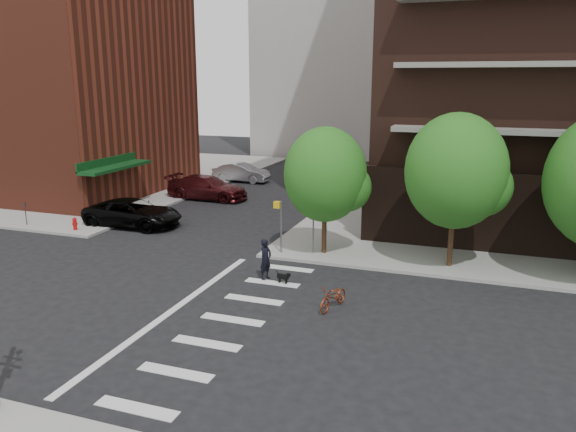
{
  "coord_description": "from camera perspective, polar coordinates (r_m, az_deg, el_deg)",
  "views": [
    {
      "loc": [
        11.25,
        -17.14,
        8.55
      ],
      "look_at": [
        3.0,
        6.0,
        2.5
      ],
      "focal_mm": 35.0,
      "sensor_mm": 36.0,
      "label": 1
    }
  ],
  "objects": [
    {
      "name": "tree_a",
      "position": [
        27.02,
        3.79,
        4.21
      ],
      "size": [
        4.0,
        4.0,
        5.9
      ],
      "color": "#301E11",
      "rests_on": "sidewalk_ne"
    },
    {
      "name": "parked_car_maroon",
      "position": [
        40.96,
        -8.18,
        2.88
      ],
      "size": [
        2.43,
        5.93,
        1.72
      ],
      "primitive_type": "imported",
      "rotation": [
        0.0,
        0.0,
        1.57
      ],
      "color": "#491316",
      "rests_on": "ground"
    },
    {
      "name": "dog_walker",
      "position": [
        24.41,
        -2.28,
        -4.43
      ],
      "size": [
        0.76,
        0.6,
        1.81
      ],
      "primitive_type": "imported",
      "rotation": [
        0.0,
        0.0,
        1.28
      ],
      "color": "black",
      "rests_on": "ground"
    },
    {
      "name": "crosswalk",
      "position": [
        21.18,
        -7.61,
        -10.09
      ],
      "size": [
        3.85,
        13.0,
        0.01
      ],
      "color": "silver",
      "rests_on": "ground"
    },
    {
      "name": "midrise_nw",
      "position": [
        48.4,
        -24.62,
        14.53
      ],
      "size": [
        21.4,
        15.5,
        20.0
      ],
      "color": "maroon",
      "rests_on": "sidewalk_nw"
    },
    {
      "name": "fire_hydrant",
      "position": [
        34.04,
        -20.84,
        -0.67
      ],
      "size": [
        0.24,
        0.24,
        0.73
      ],
      "color": "#A50C0C",
      "rests_on": "sidewalk_nw"
    },
    {
      "name": "parking_meter",
      "position": [
        36.29,
        -25.13,
        0.43
      ],
      "size": [
        0.1,
        0.08,
        1.32
      ],
      "color": "black",
      "rests_on": "sidewalk_nw"
    },
    {
      "name": "ground",
      "position": [
        22.21,
        -12.75,
        -9.17
      ],
      "size": [
        120.0,
        120.0,
        0.0
      ],
      "primitive_type": "plane",
      "color": "black",
      "rests_on": "ground"
    },
    {
      "name": "sidewalk_nw",
      "position": [
        54.78,
        -21.5,
        3.98
      ],
      "size": [
        31.0,
        33.0,
        0.15
      ],
      "primitive_type": "cube",
      "color": "gray",
      "rests_on": "ground"
    },
    {
      "name": "tree_b",
      "position": [
        25.98,
        16.68,
        4.39
      ],
      "size": [
        4.5,
        4.5,
        6.65
      ],
      "color": "#301E11",
      "rests_on": "sidewalk_ne"
    },
    {
      "name": "parked_car_black",
      "position": [
        34.33,
        -15.47,
        0.29
      ],
      "size": [
        2.81,
        5.86,
        1.61
      ],
      "primitive_type": "imported",
      "rotation": [
        0.0,
        0.0,
        1.59
      ],
      "color": "black",
      "rests_on": "ground"
    },
    {
      "name": "pedestrian_signal",
      "position": [
        27.43,
        0.0,
        -0.29
      ],
      "size": [
        2.18,
        0.67,
        2.6
      ],
      "color": "slate",
      "rests_on": "sidewalk_ne"
    },
    {
      "name": "dog",
      "position": [
        24.05,
        -0.45,
        -6.18
      ],
      "size": [
        0.6,
        0.23,
        0.5
      ],
      "rotation": [
        0.0,
        0.0,
        -0.16
      ],
      "color": "black",
      "rests_on": "ground"
    },
    {
      "name": "scooter",
      "position": [
        21.58,
        4.64,
        -8.19
      ],
      "size": [
        1.09,
        1.91,
        0.95
      ],
      "primitive_type": "imported",
      "rotation": [
        0.0,
        0.0,
        -0.27
      ],
      "color": "maroon",
      "rests_on": "ground"
    },
    {
      "name": "parked_car_silver",
      "position": [
        47.66,
        -4.76,
        4.43
      ],
      "size": [
        1.69,
        4.83,
        1.59
      ],
      "primitive_type": "imported",
      "rotation": [
        0.0,
        0.0,
        1.57
      ],
      "color": "#919398",
      "rests_on": "ground"
    }
  ]
}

